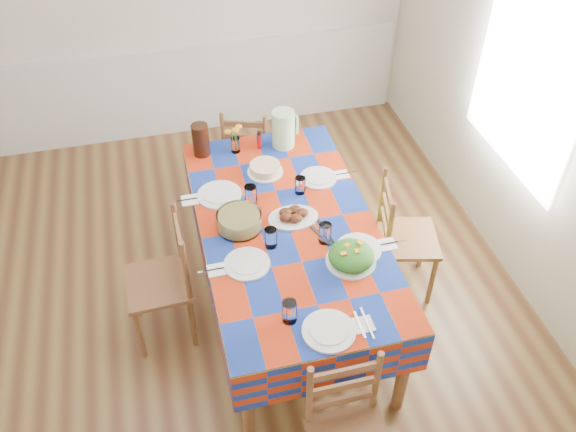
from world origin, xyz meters
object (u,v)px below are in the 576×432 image
at_px(green_pitcher, 283,129).
at_px(chair_left, 165,282).
at_px(meat_platter, 293,216).
at_px(chair_far, 248,153).
at_px(tea_pitcher, 201,140).
at_px(chair_right, 402,238).
at_px(dining_table, 288,234).

relative_size(green_pitcher, chair_left, 0.29).
bearing_deg(meat_platter, green_pitcher, 80.55).
bearing_deg(chair_far, meat_platter, 112.60).
relative_size(meat_platter, tea_pitcher, 1.34).
distance_m(chair_left, chair_right, 1.70).
bearing_deg(chair_right, green_pitcher, 51.17).
relative_size(dining_table, chair_left, 2.13).
relative_size(dining_table, tea_pitcher, 8.43).
bearing_deg(tea_pitcher, meat_platter, -61.07).
height_order(meat_platter, tea_pitcher, tea_pitcher).
bearing_deg(dining_table, chair_far, 90.62).
bearing_deg(chair_left, chair_far, 146.64).
height_order(chair_far, chair_right, chair_right).
bearing_deg(meat_platter, chair_right, -2.23).
height_order(green_pitcher, chair_far, green_pitcher).
bearing_deg(chair_far, green_pitcher, 132.72).
height_order(green_pitcher, chair_right, green_pitcher).
distance_m(green_pitcher, chair_left, 1.43).
height_order(meat_platter, chair_right, chair_right).
relative_size(green_pitcher, chair_far, 0.32).
bearing_deg(meat_platter, chair_far, 92.64).
bearing_deg(meat_platter, tea_pitcher, 118.93).
xyz_separation_m(dining_table, tea_pitcher, (-0.43, 0.91, 0.22)).
height_order(dining_table, chair_right, chair_right).
distance_m(green_pitcher, chair_right, 1.19).
height_order(chair_far, chair_left, chair_left).
distance_m(tea_pitcher, chair_far, 0.78).
relative_size(dining_table, chair_far, 2.32).
height_order(meat_platter, chair_left, chair_left).
xyz_separation_m(dining_table, green_pitcher, (0.18, 0.87, 0.24)).
height_order(dining_table, chair_left, chair_left).
relative_size(green_pitcher, chair_right, 0.30).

